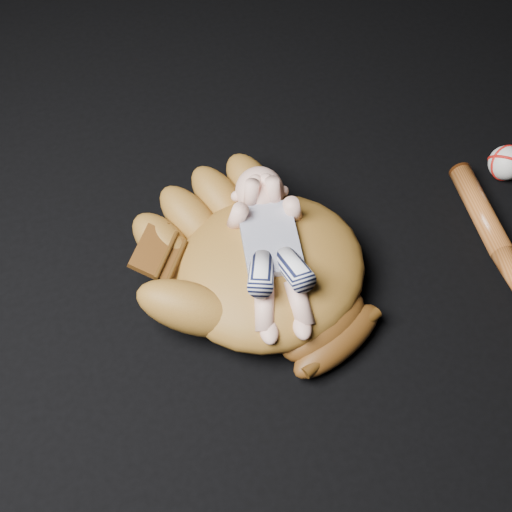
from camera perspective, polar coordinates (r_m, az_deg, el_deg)
The scene contains 4 objects.
baseball_glove at distance 1.14m, azimuth 1.29°, elevation -0.63°, with size 0.44×0.50×0.16m, color brown, non-canonical shape.
newborn_baby at distance 1.10m, azimuth 1.49°, elevation 0.50°, with size 0.16×0.34×0.14m, color #E2A892, non-canonical shape.
baseball_bat at distance 1.30m, azimuth 21.51°, elevation -0.68°, with size 0.05×0.48×0.05m, color #9F511E, non-canonical shape.
baseball at distance 1.45m, azimuth 21.34°, elevation 7.72°, with size 0.07×0.07×0.07m, color silver.
Camera 1 is at (-0.37, -0.66, 1.01)m, focal length 45.00 mm.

